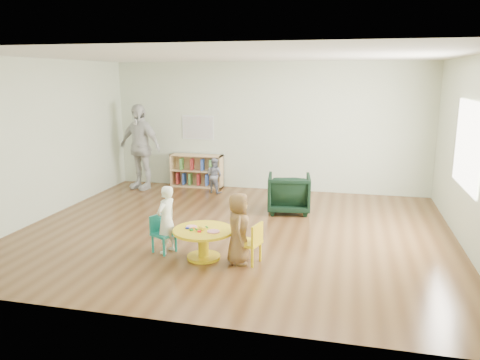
{
  "coord_description": "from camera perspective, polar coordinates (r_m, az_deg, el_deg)",
  "views": [
    {
      "loc": [
        1.79,
        -7.14,
        2.51
      ],
      "look_at": [
        0.16,
        -0.3,
        0.93
      ],
      "focal_mm": 35.0,
      "sensor_mm": 36.0,
      "label": 1
    }
  ],
  "objects": [
    {
      "name": "armchair",
      "position": [
        8.77,
        5.98,
        -1.61
      ],
      "size": [
        0.87,
        0.89,
        0.72
      ],
      "primitive_type": "imported",
      "rotation": [
        0.0,
        0.0,
        3.28
      ],
      "color": "black",
      "rests_on": "ground"
    },
    {
      "name": "bookshelf",
      "position": [
        10.78,
        -5.31,
        1.12
      ],
      "size": [
        1.2,
        0.3,
        0.75
      ],
      "color": "tan",
      "rests_on": "ground"
    },
    {
      "name": "kid_chair_right",
      "position": [
        6.38,
        1.37,
        -7.55
      ],
      "size": [
        0.37,
        0.37,
        0.57
      ],
      "rotation": [
        0.0,
        0.0,
        1.31
      ],
      "color": "yellow",
      "rests_on": "ground"
    },
    {
      "name": "adult_caretaker",
      "position": [
        10.69,
        -12.12,
        3.98
      ],
      "size": [
        1.2,
        0.78,
        1.9
      ],
      "primitive_type": "imported",
      "rotation": [
        0.0,
        0.0,
        -0.31
      ],
      "color": "silver",
      "rests_on": "ground"
    },
    {
      "name": "child_left",
      "position": [
        6.79,
        -8.97,
        -4.79
      ],
      "size": [
        0.33,
        0.41,
        0.99
      ],
      "primitive_type": "imported",
      "rotation": [
        0.0,
        0.0,
        -1.85
      ],
      "color": "white",
      "rests_on": "ground"
    },
    {
      "name": "kid_chair_left",
      "position": [
        6.89,
        -9.48,
        -6.29
      ],
      "size": [
        0.39,
        0.39,
        0.54
      ],
      "rotation": [
        0.0,
        0.0,
        -2.01
      ],
      "color": "#178375",
      "rests_on": "ground"
    },
    {
      "name": "toddler",
      "position": [
        10.17,
        -3.15,
        0.57
      ],
      "size": [
        0.45,
        0.4,
        0.77
      ],
      "primitive_type": "imported",
      "rotation": [
        0.0,
        0.0,
        2.79
      ],
      "color": "#1A2443",
      "rests_on": "ground"
    },
    {
      "name": "alphabet_poster",
      "position": [
        10.74,
        -5.14,
        6.4
      ],
      "size": [
        0.74,
        0.01,
        0.54
      ],
      "color": "white",
      "rests_on": "ground"
    },
    {
      "name": "activity_table",
      "position": [
        6.57,
        -4.49,
        -7.09
      ],
      "size": [
        0.85,
        0.85,
        0.47
      ],
      "rotation": [
        0.0,
        0.0,
        0.17
      ],
      "color": "yellow",
      "rests_on": "ground"
    },
    {
      "name": "room",
      "position": [
        7.39,
        -0.61,
        7.86
      ],
      "size": [
        7.1,
        7.0,
        2.8
      ],
      "color": "#56351B",
      "rests_on": "ground"
    },
    {
      "name": "child_right",
      "position": [
        6.33,
        -0.18,
        -5.92
      ],
      "size": [
        0.4,
        0.53,
        0.99
      ],
      "primitive_type": "imported",
      "rotation": [
        0.0,
        0.0,
        1.76
      ],
      "color": "orange",
      "rests_on": "ground"
    }
  ]
}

